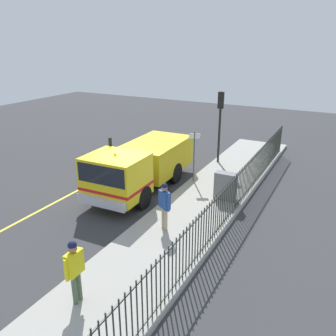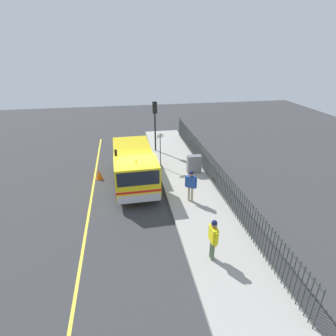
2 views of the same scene
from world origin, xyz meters
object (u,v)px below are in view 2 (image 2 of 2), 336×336
traffic_light_near (155,116)px  utility_cabinet (194,164)px  pedestrian_distant (213,236)px  work_truck (134,165)px  street_sign (160,146)px  traffic_cone (99,174)px  worker_standing (191,183)px

traffic_light_near → utility_cabinet: (1.92, -4.40, -2.10)m
pedestrian_distant → traffic_light_near: (-0.61, 12.00, 1.61)m
work_truck → traffic_light_near: size_ratio=1.71×
work_truck → street_sign: (1.84, 1.91, 0.39)m
pedestrian_distant → work_truck: bearing=-161.0°
traffic_light_near → traffic_cone: 6.24m
traffic_cone → street_sign: (4.02, 0.83, 1.33)m
traffic_cone → traffic_light_near: bearing=44.1°
worker_standing → traffic_light_near: size_ratio=0.46×
pedestrian_distant → traffic_light_near: 12.12m
traffic_cone → worker_standing: bearing=-37.3°
work_truck → utility_cabinet: (3.83, 0.66, -0.52)m
traffic_cone → street_sign: 4.32m
worker_standing → pedestrian_distant: pedestrian_distant is taller
traffic_cone → pedestrian_distant: bearing=-59.6°
utility_cabinet → work_truck: bearing=-170.3°
traffic_light_near → traffic_cone: size_ratio=6.06×
pedestrian_distant → traffic_cone: pedestrian_distant is taller
work_truck → street_sign: size_ratio=2.71×
worker_standing → traffic_cone: size_ratio=2.80×
pedestrian_distant → street_sign: street_sign is taller
traffic_light_near → utility_cabinet: 5.24m
work_truck → utility_cabinet: bearing=-171.7°
utility_cabinet → traffic_cone: utility_cabinet is taller
street_sign → utility_cabinet: bearing=-32.2°
traffic_light_near → street_sign: 3.36m
utility_cabinet → traffic_cone: (-6.01, 0.42, -0.43)m
worker_standing → utility_cabinet: (1.08, 3.34, -0.48)m
work_truck → worker_standing: work_truck is taller
work_truck → traffic_cone: 2.61m
street_sign → work_truck: bearing=-133.9°
work_truck → traffic_cone: work_truck is taller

